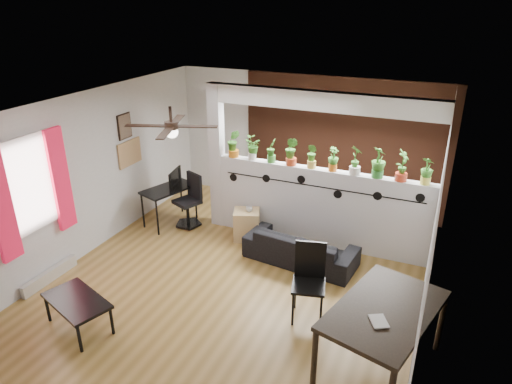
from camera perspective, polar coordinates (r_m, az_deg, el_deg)
name	(u,v)px	position (r m, az deg, el deg)	size (l,w,h in m)	color
room_shell	(237,199)	(6.40, -2.39, -0.88)	(6.30, 7.10, 2.90)	brown
partition_wall	(319,207)	(7.70, 7.94, -1.88)	(3.60, 0.18, 1.35)	#BCBCC1
ceiling_header	(326,101)	(7.13, 8.74, 11.14)	(3.60, 0.18, 0.30)	white
pier_column	(217,157)	(8.12, -4.89, 4.39)	(0.22, 0.20, 2.60)	#BCBCC1
brick_panel	(343,147)	(8.81, 10.82, 5.57)	(3.90, 0.05, 2.60)	#AA5031
vine_decal	(319,187)	(7.45, 7.91, 0.65)	(3.31, 0.01, 0.30)	black
window_assembly	(31,188)	(6.96, -26.36, 0.49)	(0.09, 1.30, 1.55)	white
baseboard_heater	(50,276)	(7.56, -24.36, -9.49)	(0.08, 1.00, 0.18)	beige
corkboard	(130,153)	(8.45, -15.52, 4.73)	(0.03, 0.60, 0.45)	#A47B4F
framed_art	(125,126)	(8.28, -16.11, 7.91)	(0.03, 0.34, 0.44)	#8C7259
ceiling_fan	(172,128)	(6.20, -10.52, 7.88)	(1.19, 1.19, 0.43)	black
potted_plant_0	(233,143)	(7.88, -2.84, 6.18)	(0.31, 0.28, 0.48)	orange
potted_plant_1	(252,147)	(7.75, -0.49, 5.59)	(0.22, 0.19, 0.40)	silver
potted_plant_2	(271,150)	(7.62, 1.94, 5.28)	(0.21, 0.24, 0.40)	#3F8F34
potted_plant_3	(291,150)	(7.50, 4.45, 5.21)	(0.29, 0.25, 0.48)	#BD401E
potted_plant_4	(312,155)	(7.41, 7.01, 4.59)	(0.26, 0.25, 0.41)	gold
potted_plant_5	(333,158)	(7.33, 9.64, 4.16)	(0.23, 0.25, 0.39)	#CB6317
potted_plant_6	(356,159)	(7.25, 12.35, 4.06)	(0.32, 0.31, 0.47)	silver
potted_plant_7	(379,162)	(7.19, 15.09, 3.68)	(0.33, 0.32, 0.48)	#2E8031
potted_plant_8	(403,165)	(7.16, 17.85, 3.28)	(0.28, 0.31, 0.49)	red
potted_plant_9	(427,170)	(7.15, 20.59, 2.57)	(0.26, 0.24, 0.41)	#E0DA4F
sofa	(301,248)	(7.31, 5.59, -6.98)	(1.69, 0.66, 0.49)	black
cube_shelf	(247,225)	(7.94, -1.18, -4.11)	(0.43, 0.39, 0.53)	tan
cup	(249,209)	(7.79, -0.86, -2.14)	(0.12, 0.12, 0.09)	gray
computer_desk	(169,191)	(8.48, -10.86, 0.08)	(0.79, 1.09, 0.71)	black
monitor	(173,181)	(8.53, -10.39, 1.38)	(0.05, 0.30, 0.17)	black
office_chair	(190,204)	(8.42, -8.26, -1.45)	(0.54, 0.54, 0.97)	black
dining_table	(384,315)	(5.31, 15.76, -14.57)	(1.29, 1.71, 0.83)	black
book	(371,322)	(5.02, 14.18, -15.46)	(0.16, 0.22, 0.02)	gray
folding_chair	(309,274)	(6.03, 6.69, -10.14)	(0.51, 0.51, 1.04)	black
coffee_table	(77,303)	(6.31, -21.50, -12.73)	(1.03, 0.78, 0.43)	black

